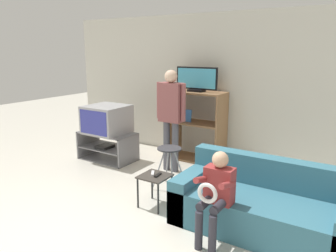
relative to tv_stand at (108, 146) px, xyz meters
name	(u,v)px	position (x,y,z in m)	size (l,w,h in m)	color
ground_plane	(70,246)	(1.54, -2.24, -0.25)	(18.00, 18.00, 0.00)	beige
wall_back	(214,88)	(1.54, 1.18, 1.05)	(6.40, 0.06, 2.60)	beige
tv_stand	(108,146)	(0.00, 0.00, 0.00)	(1.02, 0.57, 0.51)	slate
television_main	(107,119)	(0.02, -0.01, 0.51)	(0.69, 0.69, 0.49)	#9E9EA3
media_shelf	(197,126)	(1.37, 0.87, 0.39)	(0.98, 0.48, 1.25)	#8E6642
television_flat	(197,80)	(1.36, 0.85, 1.20)	(0.78, 0.20, 0.43)	black
folding_stool	(169,155)	(1.64, -0.48, 0.25)	(0.39, 0.39, 0.62)	#99999E
snack_table	(155,180)	(1.78, -1.05, 0.10)	(0.36, 0.36, 0.42)	#38332D
remote_control_black	(158,175)	(1.81, -1.03, 0.18)	(0.04, 0.14, 0.02)	black
remote_control_white	(153,173)	(1.72, -1.02, 0.18)	(0.04, 0.14, 0.02)	silver
couch	(263,207)	(3.11, -0.85, 0.02)	(1.92, 0.88, 0.76)	teal
person_standing_adult	(171,111)	(1.27, 0.15, 0.76)	(0.53, 0.20, 1.66)	#4C4C56
person_seated_child	(216,191)	(2.76, -1.36, 0.32)	(0.33, 0.43, 0.96)	#2D2D38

